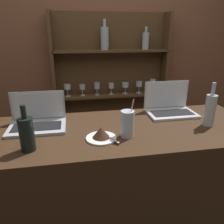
# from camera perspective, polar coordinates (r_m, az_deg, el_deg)

# --- Properties ---
(bar_counter) EXTENTS (1.80, 0.67, 1.09)m
(bar_counter) POSITION_cam_1_polar(r_m,az_deg,el_deg) (1.68, 2.05, -21.44)
(bar_counter) COLOR #382314
(bar_counter) RESTS_ON ground_plane
(back_wall) EXTENTS (7.00, 0.06, 2.70)m
(back_wall) POSITION_cam_1_polar(r_m,az_deg,el_deg) (2.40, -3.61, 12.76)
(back_wall) COLOR brown
(back_wall) RESTS_ON ground_plane
(back_shelf) EXTENTS (1.20, 0.18, 1.85)m
(back_shelf) POSITION_cam_1_polar(r_m,az_deg,el_deg) (2.42, -0.27, 3.55)
(back_shelf) COLOR brown
(back_shelf) RESTS_ON ground_plane
(laptop_near) EXTENTS (0.35, 0.25, 0.21)m
(laptop_near) POSITION_cam_1_polar(r_m,az_deg,el_deg) (1.47, -18.86, -2.01)
(laptop_near) COLOR #ADADB2
(laptop_near) RESTS_ON bar_counter
(laptop_far) EXTENTS (0.35, 0.23, 0.23)m
(laptop_far) POSITION_cam_1_polar(r_m,az_deg,el_deg) (1.67, 14.80, 1.34)
(laptop_far) COLOR silver
(laptop_far) RESTS_ON bar_counter
(cake_plate) EXTENTS (0.17, 0.18, 0.07)m
(cake_plate) POSITION_cam_1_polar(r_m,az_deg,el_deg) (1.23, -2.84, -5.83)
(cake_plate) COLOR white
(cake_plate) RESTS_ON bar_counter
(water_glass) EXTENTS (0.08, 0.08, 0.22)m
(water_glass) POSITION_cam_1_polar(r_m,az_deg,el_deg) (1.25, 4.03, -3.10)
(water_glass) COLOR silver
(water_glass) RESTS_ON bar_counter
(wine_bottle_clear) EXTENTS (0.07, 0.07, 0.28)m
(wine_bottle_clear) POSITION_cam_1_polar(r_m,az_deg,el_deg) (1.51, 24.26, 0.56)
(wine_bottle_clear) COLOR #B2C1C6
(wine_bottle_clear) RESTS_ON bar_counter
(wine_bottle_dark) EXTENTS (0.07, 0.07, 0.24)m
(wine_bottle_dark) POSITION_cam_1_polar(r_m,az_deg,el_deg) (1.17, -21.40, -5.26)
(wine_bottle_dark) COLOR black
(wine_bottle_dark) RESTS_ON bar_counter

